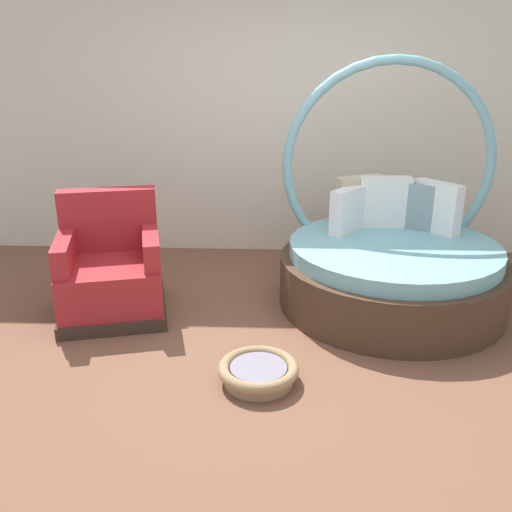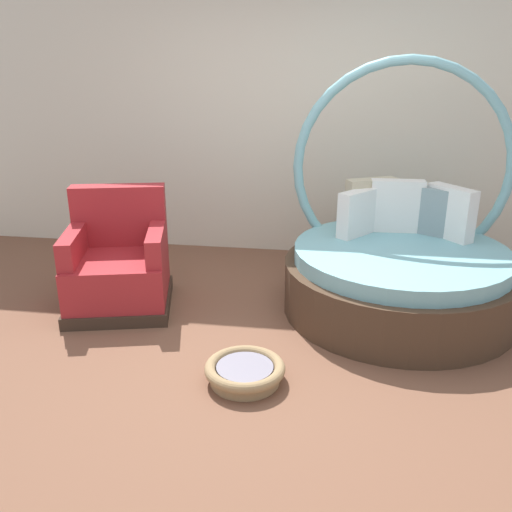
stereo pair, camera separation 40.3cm
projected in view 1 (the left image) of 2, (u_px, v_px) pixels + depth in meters
ground_plane at (267, 357)px, 3.77m from camera, size 8.00×8.00×0.02m
back_wall at (273, 99)px, 5.32m from camera, size 8.00×0.12×3.05m
round_daybed at (391, 257)px, 4.49m from camera, size 1.80×1.80×1.95m
red_armchair at (111, 272)px, 4.31m from camera, size 0.97×0.97×0.94m
pet_basket at (258, 372)px, 3.45m from camera, size 0.51×0.51×0.13m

